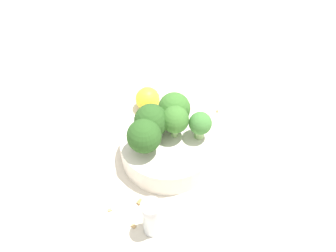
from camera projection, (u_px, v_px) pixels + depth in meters
The scene contains 13 objects.
ground_plane at pixel (168, 156), 0.61m from camera, with size 3.00×3.00×0.00m, color beige.
bowl at pixel (168, 147), 0.60m from camera, with size 0.17×0.17×0.05m, color silver.
broccoli_floret_0 at pixel (175, 120), 0.56m from camera, with size 0.05×0.05×0.06m.
broccoli_floret_1 at pixel (151, 121), 0.56m from camera, with size 0.06×0.06×0.07m.
broccoli_floret_2 at pixel (174, 109), 0.58m from camera, with size 0.06×0.06×0.06m.
broccoli_floret_3 at pixel (144, 136), 0.53m from camera, with size 0.06×0.06×0.07m.
broccoli_floret_4 at pixel (200, 124), 0.56m from camera, with size 0.04×0.04×0.05m.
pepper_shaker at pixel (152, 217), 0.49m from camera, with size 0.03×0.03×0.08m.
lemon_wedge at pixel (148, 99), 0.68m from camera, with size 0.05×0.05×0.05m, color yellow.
almond_crumb_0 at pixel (140, 201), 0.54m from camera, with size 0.01×0.01×0.01m, color olive.
almond_crumb_1 at pixel (133, 225), 0.52m from camera, with size 0.01×0.01×0.01m, color tan.
almond_crumb_2 at pixel (217, 111), 0.69m from camera, with size 0.01×0.00×0.01m, color olive.
almond_crumb_3 at pixel (110, 210), 0.54m from camera, with size 0.01×0.00×0.01m, color tan.
Camera 1 is at (0.10, 0.36, 0.49)m, focal length 35.00 mm.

